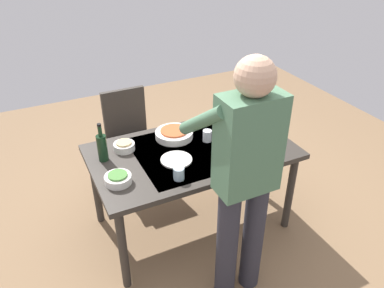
# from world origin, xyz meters

# --- Properties ---
(ground_plane) EXTENTS (6.00, 6.00, 0.00)m
(ground_plane) POSITION_xyz_m (0.00, 0.00, 0.00)
(ground_plane) COLOR #846647
(dining_table) EXTENTS (1.53, 0.89, 0.74)m
(dining_table) POSITION_xyz_m (0.00, 0.00, 0.66)
(dining_table) COLOR #332D28
(dining_table) RESTS_ON ground_plane
(chair_near) EXTENTS (0.40, 0.40, 0.91)m
(chair_near) POSITION_xyz_m (0.25, -0.82, 0.53)
(chair_near) COLOR black
(chair_near) RESTS_ON ground_plane
(person_server) EXTENTS (0.42, 0.61, 1.69)m
(person_server) POSITION_xyz_m (-0.00, 0.70, 0.96)
(person_server) COLOR #2D2D38
(person_server) RESTS_ON ground_plane
(wine_bottle) EXTENTS (0.07, 0.07, 0.30)m
(wine_bottle) POSITION_xyz_m (0.64, -0.16, 0.85)
(wine_bottle) COLOR black
(wine_bottle) RESTS_ON dining_table
(wine_glass_left) EXTENTS (0.07, 0.07, 0.15)m
(wine_glass_left) POSITION_xyz_m (-0.47, -0.09, 0.84)
(wine_glass_left) COLOR white
(wine_glass_left) RESTS_ON dining_table
(wine_glass_right) EXTENTS (0.07, 0.07, 0.15)m
(wine_glass_right) POSITION_xyz_m (-0.56, -0.18, 0.84)
(wine_glass_right) COLOR white
(wine_glass_right) RESTS_ON dining_table
(water_cup_near_left) EXTENTS (0.07, 0.07, 0.10)m
(water_cup_near_left) POSITION_xyz_m (-0.53, -0.32, 0.79)
(water_cup_near_left) COLOR silver
(water_cup_near_left) RESTS_ON dining_table
(water_cup_near_right) EXTENTS (0.07, 0.07, 0.09)m
(water_cup_near_right) POSITION_xyz_m (-0.16, -0.06, 0.78)
(water_cup_near_right) COLOR silver
(water_cup_near_right) RESTS_ON dining_table
(water_cup_far_left) EXTENTS (0.08, 0.08, 0.09)m
(water_cup_far_left) POSITION_xyz_m (0.24, 0.29, 0.78)
(water_cup_far_left) COLOR silver
(water_cup_far_left) RESTS_ON dining_table
(water_cup_far_right) EXTENTS (0.08, 0.08, 0.10)m
(water_cup_far_right) POSITION_xyz_m (-0.40, -0.31, 0.79)
(water_cup_far_right) COLOR silver
(water_cup_far_right) RESTS_ON dining_table
(serving_bowl_pasta) EXTENTS (0.30, 0.30, 0.07)m
(serving_bowl_pasta) POSITION_xyz_m (0.05, -0.23, 0.77)
(serving_bowl_pasta) COLOR white
(serving_bowl_pasta) RESTS_ON dining_table
(side_bowl_salad) EXTENTS (0.18, 0.18, 0.07)m
(side_bowl_salad) POSITION_xyz_m (0.62, 0.16, 0.77)
(side_bowl_salad) COLOR white
(side_bowl_salad) RESTS_ON dining_table
(side_bowl_bread) EXTENTS (0.16, 0.16, 0.07)m
(side_bowl_bread) POSITION_xyz_m (0.46, -0.22, 0.77)
(side_bowl_bread) COLOR white
(side_bowl_bread) RESTS_ON dining_table
(dinner_plate_near) EXTENTS (0.23, 0.23, 0.01)m
(dinner_plate_near) POSITION_xyz_m (0.17, 0.08, 0.74)
(dinner_plate_near) COLOR white
(dinner_plate_near) RESTS_ON dining_table
(table_knife) EXTENTS (0.08, 0.19, 0.00)m
(table_knife) POSITION_xyz_m (-0.21, 0.14, 0.74)
(table_knife) COLOR silver
(table_knife) RESTS_ON dining_table
(table_fork) EXTENTS (0.01, 0.18, 0.00)m
(table_fork) POSITION_xyz_m (-0.45, 0.12, 0.74)
(table_fork) COLOR silver
(table_fork) RESTS_ON dining_table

